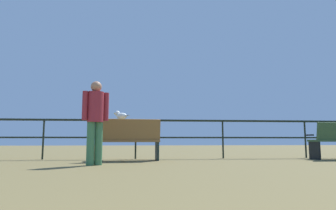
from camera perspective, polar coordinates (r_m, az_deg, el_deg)
The scene contains 4 objects.
pier_railing at distance 7.59m, azimuth -6.29°, elevation -4.72°, with size 18.30×0.05×1.01m.
bench_near_left at distance 6.83m, azimuth -7.63°, elevation -6.35°, with size 1.46×0.70×0.95m.
person_by_bench at distance 5.81m, azimuth -13.94°, elevation -2.17°, with size 0.48×0.31×1.61m.
seagull_on_rail at distance 7.63m, azimuth -9.15°, elevation -2.01°, with size 0.43×0.30×0.22m.
Camera 1 is at (0.10, 1.87, 0.46)m, focal length 31.33 mm.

